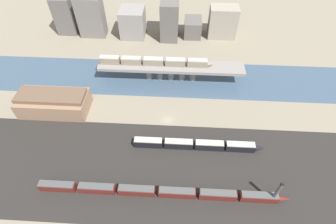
% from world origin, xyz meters
% --- Properties ---
extents(ground_plane, '(400.00, 400.00, 0.00)m').
position_xyz_m(ground_plane, '(0.00, 0.00, 0.00)').
color(ground_plane, gray).
extents(railbed_yard, '(280.00, 42.00, 0.01)m').
position_xyz_m(railbed_yard, '(0.00, -24.00, 0.00)').
color(railbed_yard, '#282623').
rests_on(railbed_yard, ground).
extents(river_water, '(320.00, 26.94, 0.01)m').
position_xyz_m(river_water, '(0.00, 27.42, 0.00)').
color(river_water, '#3D5166').
rests_on(river_water, ground).
extents(bridge, '(69.79, 9.42, 8.19)m').
position_xyz_m(bridge, '(-0.00, 27.42, 6.40)').
color(bridge, gray).
rests_on(bridge, ground).
extents(train_on_bridge, '(54.30, 2.95, 3.70)m').
position_xyz_m(train_on_bridge, '(-7.24, 27.42, 10.01)').
color(train_on_bridge, gray).
rests_on(train_on_bridge, bridge).
extents(train_yard_near, '(85.68, 2.67, 3.53)m').
position_xyz_m(train_yard_near, '(-0.36, -33.47, 1.73)').
color(train_yard_near, '#5B1E19').
rests_on(train_yard_near, ground).
extents(train_yard_mid, '(50.75, 2.83, 3.76)m').
position_xyz_m(train_yard_mid, '(12.25, -13.50, 1.84)').
color(train_yard_mid, black).
rests_on(train_yard_mid, ground).
extents(warehouse_building, '(29.37, 13.79, 9.39)m').
position_xyz_m(warehouse_building, '(-49.77, 3.51, 4.46)').
color(warehouse_building, '#937056').
rests_on(warehouse_building, ground).
extents(signal_tower, '(1.05, 1.05, 12.57)m').
position_xyz_m(signal_tower, '(36.89, -33.75, 6.09)').
color(signal_tower, '#4C4C51').
rests_on(signal_tower, ground).
extents(city_block_far_left, '(11.12, 8.99, 21.44)m').
position_xyz_m(city_block_far_left, '(-63.61, 67.11, 10.72)').
color(city_block_far_left, '#605B56').
rests_on(city_block_far_left, ground).
extents(city_block_left, '(14.63, 8.52, 23.02)m').
position_xyz_m(city_block_left, '(-47.66, 65.04, 11.51)').
color(city_block_left, slate).
rests_on(city_block_left, ground).
extents(city_block_center, '(13.84, 14.25, 16.03)m').
position_xyz_m(city_block_center, '(-24.19, 66.23, 8.01)').
color(city_block_center, gray).
rests_on(city_block_center, ground).
extents(city_block_right, '(9.96, 14.03, 21.90)m').
position_xyz_m(city_block_right, '(-2.73, 64.99, 10.95)').
color(city_block_right, '#605B56').
rests_on(city_block_right, ground).
extents(city_block_far_right, '(9.84, 12.91, 9.84)m').
position_xyz_m(city_block_far_right, '(10.80, 68.15, 4.92)').
color(city_block_far_right, '#605B56').
rests_on(city_block_far_right, ground).
extents(city_block_tall, '(15.84, 10.03, 17.77)m').
position_xyz_m(city_block_tall, '(27.76, 68.13, 8.89)').
color(city_block_tall, gray).
rests_on(city_block_tall, ground).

